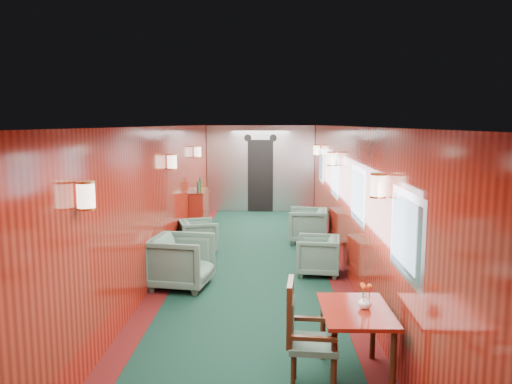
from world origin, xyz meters
TOP-DOWN VIEW (x-y plane):
  - room at (0.00, 0.00)m, footprint 12.00×12.10m
  - bulkhead at (0.00, 5.91)m, footprint 2.98×0.17m
  - windows_right at (1.49, 0.25)m, footprint 0.02×8.60m
  - wall_sconces at (0.00, 0.57)m, footprint 2.97×7.97m
  - dining_table at (1.09, -3.35)m, footprint 0.66×0.94m
  - side_chair at (0.57, -3.56)m, footprint 0.50×0.52m
  - credenza at (-1.34, 3.23)m, footprint 0.33×1.06m
  - flower_vase at (1.17, -3.33)m, footprint 0.16×0.16m
  - armchair_left_near at (-1.06, -0.69)m, footprint 0.99×0.97m
  - armchair_left_far at (-1.10, 1.38)m, footprint 0.85×0.84m
  - armchair_right_near at (1.05, 0.01)m, footprint 0.78×0.76m
  - armchair_right_far at (1.05, 2.22)m, footprint 0.86×0.84m

SIDE VIEW (x-z plane):
  - armchair_left_far at x=-1.10m, z-range 0.00..0.62m
  - armchair_right_near at x=1.05m, z-range 0.00..0.63m
  - armchair_right_far at x=1.05m, z-range 0.00..0.71m
  - armchair_left_near at x=-1.06m, z-range 0.00..0.79m
  - credenza at x=-1.34m, z-range -0.13..1.09m
  - side_chair at x=0.57m, z-range 0.04..1.07m
  - dining_table at x=1.09m, z-range 0.24..0.93m
  - flower_vase at x=1.17m, z-range 0.70..0.83m
  - bulkhead at x=0.00m, z-range -0.01..2.38m
  - windows_right at x=1.49m, z-range 1.05..1.85m
  - room at x=0.00m, z-range 0.43..2.83m
  - wall_sconces at x=0.00m, z-range 1.66..1.91m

